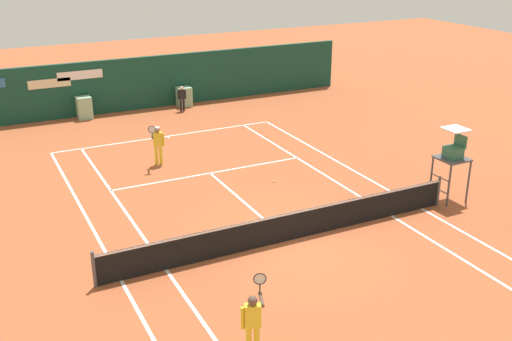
{
  "coord_description": "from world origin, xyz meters",
  "views": [
    {
      "loc": [
        -8.47,
        -14.73,
        8.96
      ],
      "look_at": [
        0.86,
        4.0,
        0.8
      ],
      "focal_mm": 42.87,
      "sensor_mm": 36.0,
      "label": 1
    }
  ],
  "objects": [
    {
      "name": "ground_plane",
      "position": [
        -0.0,
        0.58,
        0.0
      ],
      "size": [
        80.0,
        80.0,
        0.01
      ],
      "color": "#A8512D"
    },
    {
      "name": "player_near_side",
      "position": [
        -3.46,
        -4.5,
        0.95
      ],
      "size": [
        0.8,
        0.66,
        1.83
      ],
      "rotation": [
        0.0,
        0.0,
        -0.35
      ],
      "color": "yellow",
      "rests_on": "ground_plane"
    },
    {
      "name": "tennis_ball_mid_court",
      "position": [
        4.16,
        9.58,
        0.03
      ],
      "size": [
        0.07,
        0.07,
        0.07
      ],
      "primitive_type": "sphere",
      "color": "#CCE033",
      "rests_on": "ground_plane"
    },
    {
      "name": "umpire_chair",
      "position": [
        6.68,
        0.2,
        1.72
      ],
      "size": [
        1.0,
        1.0,
        2.67
      ],
      "rotation": [
        0.0,
        0.0,
        1.57
      ],
      "color": "#47474C",
      "rests_on": "ground_plane"
    },
    {
      "name": "tennis_net",
      "position": [
        0.0,
        0.0,
        0.51
      ],
      "size": [
        12.1,
        0.1,
        1.07
      ],
      "color": "#4C4C51",
      "rests_on": "ground_plane"
    },
    {
      "name": "tennis_ball_near_service_line",
      "position": [
        1.82,
        4.41,
        0.03
      ],
      "size": [
        0.07,
        0.07,
        0.07
      ],
      "primitive_type": "sphere",
      "color": "#CCE033",
      "rests_on": "ground_plane"
    },
    {
      "name": "player_on_baseline",
      "position": [
        -1.52,
        8.26,
        0.98
      ],
      "size": [
        0.76,
        0.67,
        1.84
      ],
      "rotation": [
        0.0,
        0.0,
        2.9
      ],
      "color": "yellow",
      "rests_on": "ground_plane"
    },
    {
      "name": "sponsor_back_wall",
      "position": [
        -0.03,
        16.97,
        1.35
      ],
      "size": [
        25.0,
        1.02,
        2.81
      ],
      "color": "#144233",
      "rests_on": "ground_plane"
    },
    {
      "name": "ball_kid_centre_post",
      "position": [
        2.17,
        15.53,
        0.78
      ],
      "size": [
        0.45,
        0.21,
        1.36
      ],
      "rotation": [
        0.0,
        0.0,
        3.01
      ],
      "color": "black",
      "rests_on": "ground_plane"
    }
  ]
}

